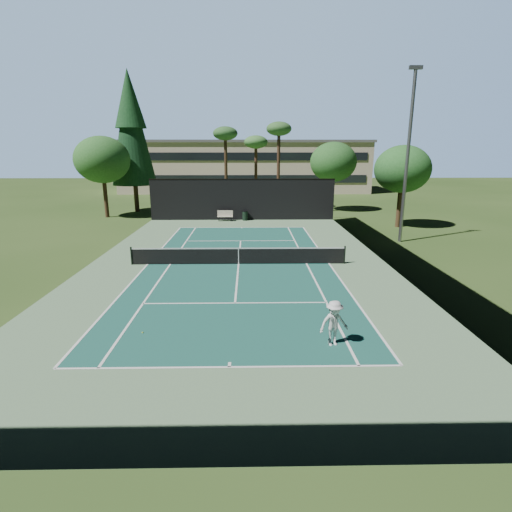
{
  "coord_description": "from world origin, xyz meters",
  "views": [
    {
      "loc": [
        0.64,
        -23.16,
        6.62
      ],
      "look_at": [
        1.0,
        -3.0,
        1.3
      ],
      "focal_mm": 28.0,
      "sensor_mm": 36.0,
      "label": 1
    }
  ],
  "objects": [
    {
      "name": "apron_slab",
      "position": [
        0.0,
        0.0,
        0.01
      ],
      "size": [
        18.0,
        32.0,
        0.01
      ],
      "primitive_type": "cube",
      "color": "#61875F",
      "rests_on": "ground"
    },
    {
      "name": "decid_tree_c",
      "position": [
        -14.0,
        18.0,
        5.76
      ],
      "size": [
        5.44,
        5.44,
        8.09
      ],
      "color": "#47301E",
      "rests_on": "ground"
    },
    {
      "name": "decid_tree_a",
      "position": [
        10.0,
        22.0,
        5.42
      ],
      "size": [
        5.12,
        5.12,
        7.62
      ],
      "color": "#45321D",
      "rests_on": "ground"
    },
    {
      "name": "fence",
      "position": [
        0.0,
        0.06,
        2.01
      ],
      "size": [
        18.04,
        32.05,
        4.03
      ],
      "color": "black",
      "rests_on": "ground"
    },
    {
      "name": "trash_bin",
      "position": [
        0.25,
        15.68,
        0.48
      ],
      "size": [
        0.56,
        0.56,
        0.95
      ],
      "color": "black",
      "rests_on": "ground"
    },
    {
      "name": "tennis_net",
      "position": [
        0.0,
        0.0,
        0.56
      ],
      "size": [
        12.9,
        0.1,
        1.1
      ],
      "color": "black",
      "rests_on": "ground"
    },
    {
      "name": "court_lines",
      "position": [
        0.0,
        0.0,
        0.02
      ],
      "size": [
        11.07,
        23.87,
        0.01
      ],
      "color": "white",
      "rests_on": "ground"
    },
    {
      "name": "decid_tree_b",
      "position": [
        14.0,
        12.0,
        5.08
      ],
      "size": [
        4.8,
        4.8,
        7.14
      ],
      "color": "#4E3721",
      "rests_on": "ground"
    },
    {
      "name": "tennis_ball_a",
      "position": [
        -3.36,
        -9.38,
        0.03
      ],
      "size": [
        0.06,
        0.06,
        0.06
      ],
      "primitive_type": "sphere",
      "color": "#CBDC32",
      "rests_on": "ground"
    },
    {
      "name": "park_bench",
      "position": [
        -1.69,
        15.43,
        0.55
      ],
      "size": [
        1.5,
        0.45,
        1.02
      ],
      "color": "beige",
      "rests_on": "ground"
    },
    {
      "name": "palm_a",
      "position": [
        -2.0,
        24.0,
        8.19
      ],
      "size": [
        2.8,
        2.8,
        9.32
      ],
      "color": "#422D1C",
      "rests_on": "ground"
    },
    {
      "name": "ground",
      "position": [
        0.0,
        0.0,
        0.0
      ],
      "size": [
        160.0,
        160.0,
        0.0
      ],
      "primitive_type": "plane",
      "color": "#2E491B",
      "rests_on": "ground"
    },
    {
      "name": "palm_c",
      "position": [
        4.0,
        23.0,
        8.6
      ],
      "size": [
        2.8,
        2.8,
        9.77
      ],
      "color": "#422A1C",
      "rests_on": "ground"
    },
    {
      "name": "palm_b",
      "position": [
        1.5,
        26.0,
        7.36
      ],
      "size": [
        2.8,
        2.8,
        8.42
      ],
      "color": "#492C1F",
      "rests_on": "ground"
    },
    {
      "name": "campus_building",
      "position": [
        0.0,
        45.98,
        4.21
      ],
      "size": [
        40.5,
        12.5,
        8.3
      ],
      "color": "beige",
      "rests_on": "ground"
    },
    {
      "name": "tennis_ball_c",
      "position": [
        1.89,
        2.25,
        0.04
      ],
      "size": [
        0.07,
        0.07,
        0.07
      ],
      "primitive_type": "sphere",
      "color": "#B5D731",
      "rests_on": "ground"
    },
    {
      "name": "player",
      "position": [
        3.58,
        -10.42,
        0.82
      ],
      "size": [
        1.19,
        0.86,
        1.65
      ],
      "primitive_type": "imported",
      "rotation": [
        0.0,
        0.0,
        0.26
      ],
      "color": "silver",
      "rests_on": "ground"
    },
    {
      "name": "pine_tree",
      "position": [
        -12.0,
        22.0,
        9.55
      ],
      "size": [
        4.8,
        4.8,
        15.0
      ],
      "color": "#48331F",
      "rests_on": "ground"
    },
    {
      "name": "court_surface",
      "position": [
        0.0,
        0.0,
        0.01
      ],
      "size": [
        10.97,
        23.77,
        0.01
      ],
      "primitive_type": "cube",
      "color": "#1A564A",
      "rests_on": "ground"
    },
    {
      "name": "tennis_ball_d",
      "position": [
        -2.82,
        3.95,
        0.03
      ],
      "size": [
        0.06,
        0.06,
        0.06
      ],
      "primitive_type": "sphere",
      "color": "#D8F337",
      "rests_on": "ground"
    },
    {
      "name": "light_pole",
      "position": [
        12.0,
        6.0,
        6.46
      ],
      "size": [
        0.9,
        0.25,
        12.22
      ],
      "color": "gray",
      "rests_on": "ground"
    },
    {
      "name": "tennis_ball_b",
      "position": [
        -3.79,
        2.06,
        0.03
      ],
      "size": [
        0.06,
        0.06,
        0.06
      ],
      "primitive_type": "sphere",
      "color": "#C3D931",
      "rests_on": "ground"
    }
  ]
}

